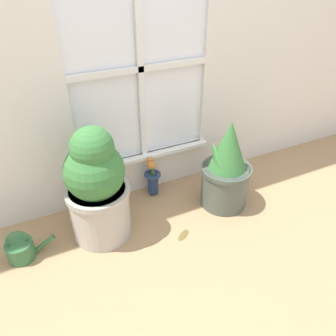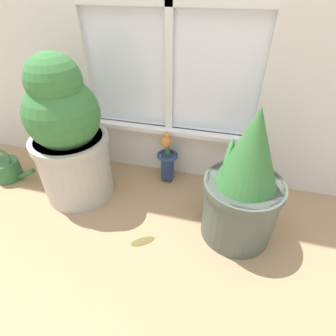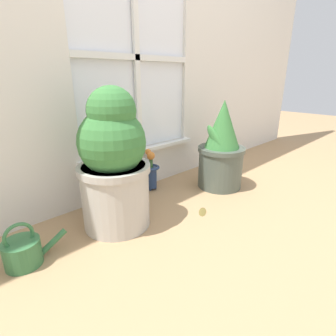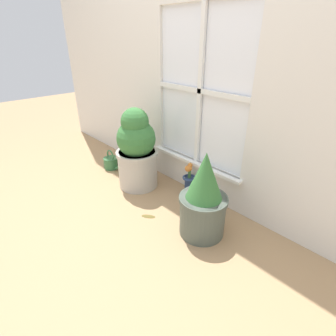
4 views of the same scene
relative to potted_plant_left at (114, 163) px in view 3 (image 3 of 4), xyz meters
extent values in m
plane|color=tan|center=(0.41, -0.21, -0.35)|extent=(10.00, 10.00, 0.00)
cube|color=silver|center=(1.73, 0.33, 0.90)|extent=(1.76, 0.05, 2.50)
cube|color=silver|center=(0.41, 0.33, -0.20)|extent=(0.87, 0.05, 0.29)
cube|color=white|center=(0.41, 0.35, 0.52)|extent=(0.87, 0.02, 1.16)
cube|color=white|center=(0.41, 0.32, 0.52)|extent=(0.04, 0.02, 1.16)
cube|color=white|center=(0.41, 0.32, 0.52)|extent=(0.87, 0.02, 0.04)
cube|color=white|center=(0.41, 0.29, -0.07)|extent=(0.93, 0.06, 0.02)
cylinder|color=#B7B2A8|center=(0.00, 0.00, -0.18)|extent=(0.35, 0.35, 0.34)
cylinder|color=#B7B2A8|center=(0.00, 0.00, -0.03)|extent=(0.37, 0.37, 0.03)
cylinder|color=#38281E|center=(0.00, 0.00, -0.01)|extent=(0.32, 0.32, 0.01)
sphere|color=#387538|center=(0.00, 0.00, 0.11)|extent=(0.34, 0.34, 0.34)
sphere|color=#387538|center=(0.00, -0.01, 0.26)|extent=(0.23, 0.23, 0.23)
ellipsoid|color=#387538|center=(-0.08, -0.06, 0.09)|extent=(0.10, 0.13, 0.18)
cylinder|color=#4C564C|center=(0.83, -0.07, -0.20)|extent=(0.31, 0.31, 0.29)
cylinder|color=#4C564C|center=(0.83, -0.07, -0.07)|extent=(0.33, 0.33, 0.03)
cylinder|color=#38281E|center=(0.83, -0.07, -0.06)|extent=(0.28, 0.28, 0.01)
cone|color=#387538|center=(0.83, -0.07, 0.11)|extent=(0.24, 0.24, 0.32)
ellipsoid|color=#387538|center=(0.75, -0.06, 0.03)|extent=(0.05, 0.18, 0.19)
sphere|color=navy|center=(0.43, 0.25, -0.34)|extent=(0.02, 0.02, 0.02)
sphere|color=navy|center=(0.41, 0.21, -0.34)|extent=(0.02, 0.02, 0.02)
sphere|color=navy|center=(0.45, 0.21, -0.34)|extent=(0.02, 0.02, 0.02)
cylinder|color=navy|center=(0.43, 0.22, -0.26)|extent=(0.08, 0.08, 0.15)
torus|color=navy|center=(0.43, 0.22, -0.18)|extent=(0.12, 0.12, 0.02)
cylinder|color=#386633|center=(0.43, 0.22, -0.14)|extent=(0.03, 0.03, 0.08)
sphere|color=orange|center=(0.43, 0.22, -0.09)|extent=(0.04, 0.04, 0.04)
sphere|color=orange|center=(0.42, 0.24, -0.07)|extent=(0.04, 0.04, 0.04)
sphere|color=orange|center=(0.42, 0.21, -0.09)|extent=(0.05, 0.05, 0.05)
cylinder|color=#336B3D|center=(-0.47, 0.00, -0.29)|extent=(0.15, 0.15, 0.11)
cylinder|color=#336B3D|center=(-0.34, 0.00, -0.30)|extent=(0.13, 0.03, 0.09)
torus|color=#336B3D|center=(-0.47, 0.00, -0.21)|extent=(0.12, 0.02, 0.12)
ellipsoid|color=brown|center=(0.43, -0.24, -0.34)|extent=(0.12, 0.10, 0.01)
camera|label=1|loc=(-0.26, -1.49, 1.12)|focal=35.00mm
camera|label=2|loc=(0.73, -0.93, 0.61)|focal=28.00mm
camera|label=3|loc=(-0.67, -1.09, 0.42)|focal=28.00mm
camera|label=4|loc=(1.73, -1.23, 0.90)|focal=28.00mm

